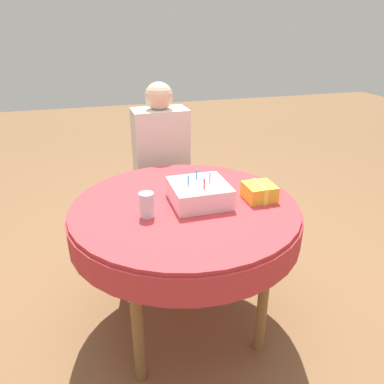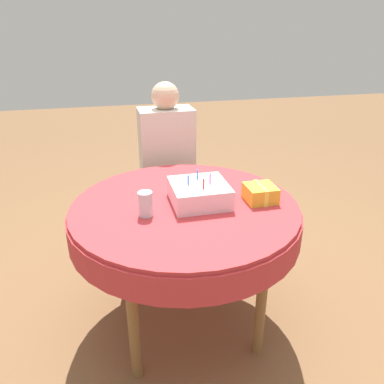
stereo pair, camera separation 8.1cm
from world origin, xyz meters
name	(u,v)px [view 1 (the left image)]	position (x,y,z in m)	size (l,w,h in m)	color
ground_plane	(186,319)	(0.00, 0.00, 0.00)	(12.00, 12.00, 0.00)	brown
dining_table	(185,220)	(0.00, 0.00, 0.63)	(1.10, 1.10, 0.71)	#BC3338
chair	(160,180)	(0.05, 0.86, 0.48)	(0.37, 0.37, 0.93)	brown
person	(162,157)	(0.05, 0.77, 0.69)	(0.35, 0.31, 1.17)	#DBB293
birthday_cake	(199,193)	(0.07, 0.00, 0.76)	(0.26, 0.26, 0.15)	silver
drinking_glass	(147,205)	(-0.19, -0.07, 0.77)	(0.07, 0.07, 0.11)	silver
gift_box	(259,192)	(0.36, -0.05, 0.75)	(0.14, 0.15, 0.08)	gold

